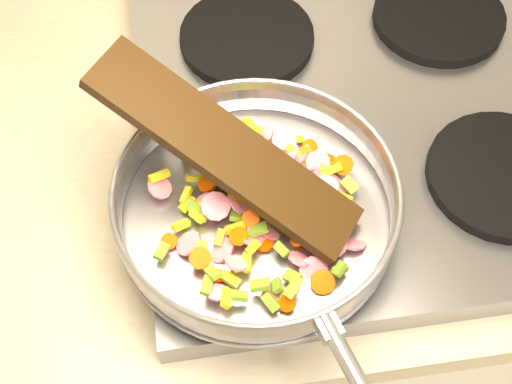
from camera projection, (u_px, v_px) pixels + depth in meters
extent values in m
cube|color=#939399|center=(364.00, 115.00, 0.97)|extent=(0.60, 0.60, 0.04)
cylinder|color=black|center=(280.00, 204.00, 0.86)|extent=(0.19, 0.19, 0.02)
cylinder|color=black|center=(503.00, 175.00, 0.88)|extent=(0.19, 0.19, 0.02)
cylinder|color=black|center=(247.00, 37.00, 1.01)|extent=(0.19, 0.19, 0.02)
cylinder|color=black|center=(439.00, 17.00, 1.03)|extent=(0.19, 0.19, 0.02)
cylinder|color=#9E9EA5|center=(256.00, 215.00, 0.83)|extent=(0.32, 0.32, 0.01)
torus|color=#9E9EA5|center=(256.00, 202.00, 0.81)|extent=(0.37, 0.37, 0.05)
torus|color=#9E9EA5|center=(256.00, 190.00, 0.79)|extent=(0.33, 0.33, 0.01)
cube|color=#9E9EA5|center=(328.00, 327.00, 0.71)|extent=(0.03, 0.03, 0.02)
cube|color=yellow|center=(241.00, 267.00, 0.79)|extent=(0.03, 0.02, 0.02)
cube|color=olive|center=(292.00, 277.00, 0.77)|extent=(0.02, 0.02, 0.01)
cylinder|color=red|center=(275.00, 296.00, 0.77)|extent=(0.04, 0.05, 0.03)
cube|color=olive|center=(251.00, 143.00, 0.86)|extent=(0.02, 0.02, 0.02)
cube|color=yellow|center=(250.00, 126.00, 0.87)|extent=(0.02, 0.02, 0.01)
cube|color=yellow|center=(185.00, 152.00, 0.87)|extent=(0.01, 0.03, 0.02)
cube|color=olive|center=(326.00, 167.00, 0.85)|extent=(0.02, 0.01, 0.01)
cylinder|color=#ED4A00|center=(236.00, 196.00, 0.82)|extent=(0.02, 0.02, 0.01)
cube|color=olive|center=(340.00, 270.00, 0.78)|extent=(0.02, 0.02, 0.01)
cylinder|color=red|center=(259.00, 234.00, 0.81)|extent=(0.04, 0.05, 0.03)
cube|color=yellow|center=(331.00, 170.00, 0.84)|extent=(0.03, 0.01, 0.02)
cube|color=olive|center=(237.00, 214.00, 0.82)|extent=(0.02, 0.03, 0.02)
cube|color=yellow|center=(219.00, 237.00, 0.80)|extent=(0.02, 0.02, 0.02)
cylinder|color=#ED4A00|center=(250.00, 219.00, 0.81)|extent=(0.03, 0.03, 0.02)
cylinder|color=red|center=(216.00, 206.00, 0.81)|extent=(0.05, 0.05, 0.02)
cube|color=olive|center=(349.00, 185.00, 0.83)|extent=(0.02, 0.02, 0.01)
cube|color=olive|center=(282.00, 249.00, 0.79)|extent=(0.02, 0.02, 0.01)
cube|color=olive|center=(252.00, 229.00, 0.81)|extent=(0.02, 0.02, 0.01)
cube|color=olive|center=(301.00, 198.00, 0.82)|extent=(0.01, 0.02, 0.02)
cylinder|color=#ED4A00|center=(216.00, 275.00, 0.78)|extent=(0.03, 0.03, 0.01)
cube|color=yellow|center=(195.00, 178.00, 0.85)|extent=(0.02, 0.01, 0.02)
cube|color=yellow|center=(295.00, 139.00, 0.88)|extent=(0.02, 0.02, 0.02)
cylinder|color=red|center=(286.00, 153.00, 0.86)|extent=(0.03, 0.03, 0.02)
cube|color=olive|center=(263.00, 145.00, 0.87)|extent=(0.02, 0.02, 0.01)
cube|color=olive|center=(270.00, 302.00, 0.75)|extent=(0.02, 0.02, 0.02)
cube|color=olive|center=(207.00, 285.00, 0.76)|extent=(0.02, 0.03, 0.01)
cylinder|color=red|center=(317.00, 164.00, 0.85)|extent=(0.03, 0.03, 0.02)
cylinder|color=#ED4A00|center=(239.00, 236.00, 0.79)|extent=(0.03, 0.03, 0.02)
cylinder|color=red|center=(220.00, 250.00, 0.80)|extent=(0.04, 0.04, 0.02)
cube|color=yellow|center=(300.00, 213.00, 0.82)|extent=(0.02, 0.02, 0.02)
cube|color=yellow|center=(345.00, 198.00, 0.83)|extent=(0.02, 0.02, 0.01)
cube|color=olive|center=(239.00, 296.00, 0.75)|extent=(0.02, 0.02, 0.01)
cylinder|color=red|center=(160.00, 187.00, 0.83)|extent=(0.04, 0.04, 0.03)
cube|color=olive|center=(277.00, 285.00, 0.77)|extent=(0.01, 0.02, 0.02)
cylinder|color=#ED4A00|center=(323.00, 282.00, 0.78)|extent=(0.04, 0.03, 0.02)
cylinder|color=#ED4A00|center=(310.00, 147.00, 0.88)|extent=(0.02, 0.02, 0.02)
cube|color=yellow|center=(300.00, 215.00, 0.81)|extent=(0.02, 0.02, 0.01)
cylinder|color=red|center=(351.00, 242.00, 0.81)|extent=(0.05, 0.04, 0.03)
cube|color=olive|center=(296.00, 185.00, 0.83)|extent=(0.02, 0.01, 0.01)
cube|color=yellow|center=(235.00, 182.00, 0.85)|extent=(0.03, 0.02, 0.02)
cylinder|color=red|center=(299.00, 259.00, 0.79)|extent=(0.04, 0.03, 0.02)
cylinder|color=red|center=(312.00, 217.00, 0.82)|extent=(0.04, 0.04, 0.03)
cylinder|color=red|center=(332.00, 186.00, 0.84)|extent=(0.05, 0.05, 0.03)
cube|color=yellow|center=(267.00, 189.00, 0.82)|extent=(0.02, 0.01, 0.01)
cube|color=olive|center=(322.00, 220.00, 0.82)|extent=(0.02, 0.03, 0.01)
cylinder|color=#ED4A00|center=(332.00, 220.00, 0.81)|extent=(0.02, 0.03, 0.02)
cylinder|color=#ED4A00|center=(264.00, 245.00, 0.81)|extent=(0.02, 0.02, 0.01)
cube|color=yellow|center=(186.00, 195.00, 0.83)|extent=(0.02, 0.02, 0.01)
cube|color=yellow|center=(243.00, 157.00, 0.85)|extent=(0.02, 0.02, 0.02)
cube|color=yellow|center=(218.00, 134.00, 0.88)|extent=(0.02, 0.01, 0.01)
cube|color=yellow|center=(313.00, 219.00, 0.82)|extent=(0.03, 0.02, 0.02)
cylinder|color=#ED4A00|center=(317.00, 233.00, 0.79)|extent=(0.03, 0.03, 0.01)
cylinder|color=#ED4A00|center=(320.00, 206.00, 0.81)|extent=(0.04, 0.04, 0.01)
cube|color=olive|center=(201.00, 250.00, 0.79)|extent=(0.02, 0.02, 0.01)
cylinder|color=red|center=(244.00, 158.00, 0.85)|extent=(0.05, 0.04, 0.03)
cube|color=yellow|center=(198.00, 242.00, 0.81)|extent=(0.02, 0.03, 0.01)
cube|color=yellow|center=(299.00, 189.00, 0.84)|extent=(0.01, 0.02, 0.02)
cube|color=olive|center=(294.00, 151.00, 0.85)|extent=(0.02, 0.02, 0.02)
cube|color=yellow|center=(230.00, 279.00, 0.78)|extent=(0.03, 0.02, 0.01)
cylinder|color=red|center=(251.00, 240.00, 0.80)|extent=(0.04, 0.03, 0.03)
cube|color=olive|center=(210.00, 182.00, 0.85)|extent=(0.02, 0.02, 0.01)
cylinder|color=red|center=(318.00, 163.00, 0.84)|extent=(0.04, 0.04, 0.03)
cylinder|color=#ED4A00|center=(282.00, 211.00, 0.83)|extent=(0.04, 0.04, 0.01)
cube|color=yellow|center=(245.00, 175.00, 0.85)|extent=(0.02, 0.02, 0.01)
cube|color=yellow|center=(293.00, 287.00, 0.76)|extent=(0.02, 0.03, 0.02)
cube|color=olive|center=(264.00, 148.00, 0.87)|extent=(0.02, 0.02, 0.02)
cube|color=olive|center=(214.00, 160.00, 0.86)|extent=(0.02, 0.02, 0.01)
cylinder|color=red|center=(284.00, 140.00, 0.86)|extent=(0.04, 0.04, 0.01)
cylinder|color=#ED4A00|center=(299.00, 230.00, 0.80)|extent=(0.02, 0.03, 0.03)
cube|color=olive|center=(162.00, 251.00, 0.79)|extent=(0.02, 0.02, 0.01)
cylinder|color=red|center=(334.00, 246.00, 0.79)|extent=(0.04, 0.04, 0.01)
cube|color=olive|center=(286.00, 299.00, 0.77)|extent=(0.02, 0.02, 0.02)
cylinder|color=#ED4A00|center=(200.00, 258.00, 0.78)|extent=(0.04, 0.03, 0.02)
cylinder|color=red|center=(221.00, 163.00, 0.87)|extent=(0.04, 0.04, 0.02)
cylinder|color=red|center=(270.00, 232.00, 0.82)|extent=(0.03, 0.03, 0.02)
cylinder|color=red|center=(207.00, 208.00, 0.82)|extent=(0.04, 0.04, 0.01)
cylinder|color=red|center=(331.00, 243.00, 0.80)|extent=(0.03, 0.03, 0.02)
cylinder|color=#ED4A00|center=(330.00, 161.00, 0.85)|extent=(0.03, 0.03, 0.02)
cube|color=olive|center=(213.00, 273.00, 0.76)|extent=(0.02, 0.02, 0.01)
cube|color=olive|center=(333.00, 168.00, 0.85)|extent=(0.02, 0.02, 0.02)
cylinder|color=#ED4A00|center=(299.00, 240.00, 0.80)|extent=(0.03, 0.03, 0.02)
cube|color=olive|center=(262.00, 175.00, 0.85)|extent=(0.03, 0.02, 0.02)
cube|color=olive|center=(224.00, 180.00, 0.84)|extent=(0.02, 0.02, 0.02)
cylinder|color=#ED4A00|center=(315.00, 175.00, 0.85)|extent=(0.03, 0.03, 0.02)
cylinder|color=red|center=(306.00, 165.00, 0.85)|extent=(0.03, 0.04, 0.03)
cube|color=olive|center=(196.00, 209.00, 0.82)|extent=(0.02, 0.01, 0.01)
cube|color=yellow|center=(188.00, 205.00, 0.83)|extent=(0.02, 0.02, 0.01)
cube|color=olive|center=(305.00, 152.00, 0.87)|extent=(0.02, 0.02, 0.01)
cylinder|color=red|center=(235.00, 263.00, 0.77)|extent=(0.03, 0.03, 0.02)
cylinder|color=#ED4A00|center=(320.00, 188.00, 0.84)|extent=(0.02, 0.03, 0.02)
cube|color=yellow|center=(226.00, 298.00, 0.75)|extent=(0.02, 0.03, 0.02)
cube|color=yellow|center=(245.00, 261.00, 0.79)|extent=(0.02, 0.02, 0.02)
cylinder|color=#ED4A00|center=(339.00, 215.00, 0.82)|extent=(0.02, 0.02, 0.02)
cube|color=olive|center=(192.00, 206.00, 0.82)|extent=(0.02, 0.02, 0.01)
cube|color=yellow|center=(159.00, 176.00, 0.83)|extent=(0.03, 0.02, 0.01)
cube|color=olive|center=(299.00, 188.00, 0.83)|extent=(0.02, 0.02, 0.02)
cylinder|color=red|center=(306.00, 223.00, 0.81)|extent=(0.04, 0.04, 0.01)
cylinder|color=#ED4A00|center=(226.00, 135.00, 0.89)|extent=(0.03, 0.03, 0.02)
cylinder|color=red|center=(230.00, 182.00, 0.85)|extent=(0.05, 0.05, 0.03)
cylinder|color=red|center=(324.00, 177.00, 0.85)|extent=(0.04, 0.05, 0.03)
cube|color=yellow|center=(250.00, 214.00, 0.82)|extent=(0.02, 0.03, 0.02)
cylinder|color=red|center=(238.00, 173.00, 0.84)|extent=(0.03, 0.03, 0.01)
cube|color=yellow|center=(181.00, 225.00, 0.81)|extent=(0.02, 0.02, 0.02)
cylinder|color=red|center=(208.00, 206.00, 0.83)|extent=(0.04, 0.04, 0.02)
cylinder|color=red|center=(285.00, 154.00, 0.86)|extent=(0.04, 0.04, 0.02)
cube|color=yellow|center=(255.00, 128.00, 0.88)|extent=(0.02, 0.02, 0.02)
cylinder|color=red|center=(314.00, 271.00, 0.79)|extent=(0.04, 0.04, 0.02)
cube|color=olive|center=(335.00, 208.00, 0.82)|extent=(0.02, 0.02, 0.02)
cube|color=olive|center=(202.00, 164.00, 0.84)|extent=(0.02, 0.02, 0.02)
cylinder|color=#ED4A00|center=(225.00, 135.00, 0.87)|extent=(0.03, 0.03, 0.02)
cube|color=olive|center=(334.00, 228.00, 0.79)|extent=(0.02, 0.01, 0.01)
cube|color=yellow|center=(293.00, 211.00, 0.82)|extent=(0.02, 0.02, 0.02)
cylinder|color=#ED4A00|center=(343.00, 165.00, 0.84)|extent=(0.03, 0.03, 0.02)
cylinder|color=#ED4A00|center=(169.00, 241.00, 0.80)|extent=(0.02, 0.02, 0.01)
cylinder|color=red|center=(231.00, 145.00, 0.87)|extent=(0.04, 0.04, 0.01)
cylinder|color=red|center=(216.00, 292.00, 0.76)|extent=(0.03, 0.03, 0.01)
cylinder|color=#ED4A00|center=(327.00, 240.00, 0.79)|extent=(0.02, 0.02, 0.01)
cylinder|color=#ED4A00|center=(305.00, 157.00, 0.85)|extent=(0.03, 0.03, 0.02)
cylinder|color=red|center=(189.00, 244.00, 0.80)|extent=(0.03, 0.04, 0.02)
cube|color=yellow|center=(246.00, 127.00, 0.87)|extent=(0.02, 0.02, 0.02)
cylinder|color=red|center=(241.00, 202.00, 0.82)|extent=(0.03, 0.04, 0.03)
cube|color=yellow|center=(280.00, 207.00, 0.82)|extent=(0.02, 0.01, 0.01)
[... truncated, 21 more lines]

